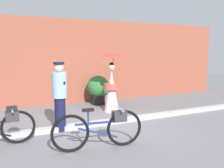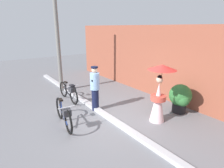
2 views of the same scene
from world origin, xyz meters
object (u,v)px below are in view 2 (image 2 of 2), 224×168
Objects in this scene: potted_plant_by_door at (180,97)px; person_with_parasol at (159,93)px; bicycle_far_side at (64,114)px; bicycle_near_officer at (69,91)px; utility_pole at (58,40)px; person_officer at (95,87)px.

person_with_parasol is at bearing -90.95° from potted_plant_by_door.
potted_plant_by_door is at bearing 68.57° from bicycle_far_side.
utility_pole reaches higher than bicycle_near_officer.
bicycle_near_officer is 0.37× the size of utility_pole.
person_with_parasol is at bearing 25.94° from bicycle_near_officer.
bicycle_near_officer is 1.06× the size of person_officer.
bicycle_far_side is at bearing -119.19° from person_with_parasol.
bicycle_near_officer is at bearing -163.25° from person_officer.
person_with_parasol reaches higher than bicycle_far_side.
potted_plant_by_door is at bearing 50.29° from person_officer.
utility_pole is at bearing 170.72° from bicycle_near_officer.
potted_plant_by_door is (3.37, 2.79, 0.16)m from bicycle_near_officer.
bicycle_far_side is 4.05m from potted_plant_by_door.
person_officer is at bearing -129.71° from potted_plant_by_door.
person_with_parasol reaches higher than person_officer.
person_with_parasol is at bearing 60.81° from bicycle_far_side.
bicycle_near_officer is at bearing -140.45° from potted_plant_by_door.
bicycle_near_officer is at bearing -154.06° from person_with_parasol.
person_with_parasol is at bearing 31.85° from person_officer.
person_with_parasol reaches higher than bicycle_near_officer.
person_officer is 3.08m from potted_plant_by_door.
person_officer is at bearing 108.83° from bicycle_far_side.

